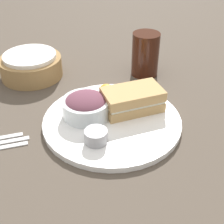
{
  "coord_description": "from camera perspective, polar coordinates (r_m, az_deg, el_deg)",
  "views": [
    {
      "loc": [
        -0.32,
        -0.52,
        0.47
      ],
      "look_at": [
        0.0,
        0.0,
        0.03
      ],
      "focal_mm": 50.0,
      "sensor_mm": 36.0,
      "label": 1
    }
  ],
  "objects": [
    {
      "name": "drink_glass",
      "position": [
        0.97,
        6.12,
        10.45
      ],
      "size": [
        0.08,
        0.08,
        0.13
      ],
      "primitive_type": "cylinder",
      "color": "#38190F",
      "rests_on": "ground_plane"
    },
    {
      "name": "dressing_cup",
      "position": [
        0.69,
        -2.95,
        -4.46
      ],
      "size": [
        0.05,
        0.05,
        0.03
      ],
      "primitive_type": "cylinder",
      "color": "#99999E",
      "rests_on": "plate"
    },
    {
      "name": "orange_wedge",
      "position": [
        0.82,
        -1.03,
        3.61
      ],
      "size": [
        0.05,
        0.05,
        0.05
      ],
      "primitive_type": "sphere",
      "color": "orange",
      "rests_on": "plate"
    },
    {
      "name": "sandwich",
      "position": [
        0.78,
        3.76,
        2.27
      ],
      "size": [
        0.16,
        0.11,
        0.06
      ],
      "color": "tan",
      "rests_on": "plate"
    },
    {
      "name": "plate",
      "position": [
        0.77,
        -0.0,
        -1.66
      ],
      "size": [
        0.34,
        0.34,
        0.01
      ],
      "primitive_type": "cylinder",
      "color": "white",
      "rests_on": "ground_plane"
    },
    {
      "name": "bread_basket",
      "position": [
        0.99,
        -14.57,
        8.2
      ],
      "size": [
        0.19,
        0.19,
        0.07
      ],
      "color": "#997547",
      "rests_on": "ground_plane"
    },
    {
      "name": "salad_bowl",
      "position": [
        0.76,
        -4.75,
        1.2
      ],
      "size": [
        0.12,
        0.12,
        0.06
      ],
      "color": "white",
      "rests_on": "plate"
    },
    {
      "name": "ground_plane",
      "position": [
        0.77,
        -0.0,
        -2.09
      ],
      "size": [
        4.0,
        4.0,
        0.0
      ],
      "primitive_type": "plane",
      "color": "#4C4238"
    }
  ]
}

